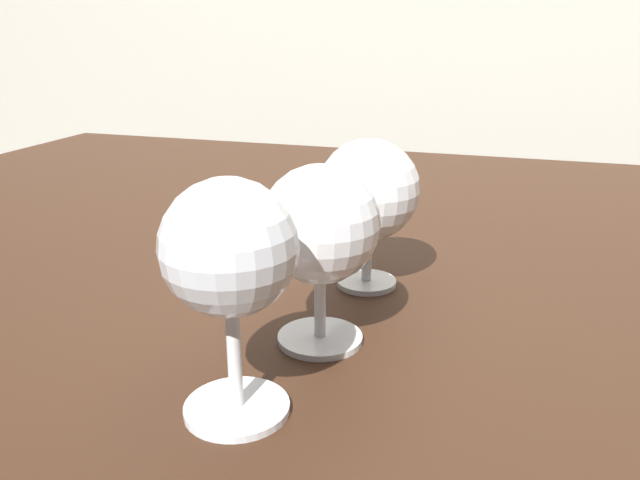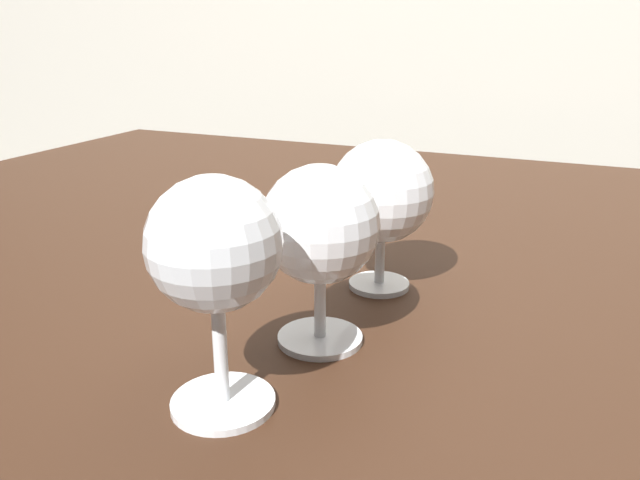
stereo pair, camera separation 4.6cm
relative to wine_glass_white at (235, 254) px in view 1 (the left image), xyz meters
The scene contains 4 objects.
dining_table 0.42m from the wine_glass_white, 90.60° to the left, with size 1.53×0.99×0.76m.
wine_glass_white is the anchor object (origin of this frame).
wine_glass_amber 0.11m from the wine_glass_white, 79.98° to the left, with size 0.09×0.09×0.14m.
wine_glass_port 0.23m from the wine_glass_white, 83.14° to the left, with size 0.09×0.09×0.14m.
Camera 1 is at (0.15, -0.69, 1.00)m, focal length 35.51 mm.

